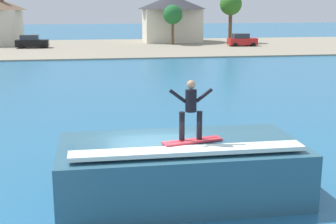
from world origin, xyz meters
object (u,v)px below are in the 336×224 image
surfboard (192,141)px  house_gabled_white (172,15)px  tree_short_bushy (173,15)px  car_far_shore (242,40)px  tree_tall_bare (231,5)px  wave_crest (181,169)px  car_near_shore (32,42)px  surfer (191,107)px

surfboard → house_gabled_white: (9.20, 58.30, 2.23)m
house_gabled_white → tree_short_bushy: (-0.77, -5.35, 0.12)m
car_far_shore → house_gabled_white: size_ratio=0.37×
surfboard → tree_tall_bare: bearing=72.5°
wave_crest → car_far_shore: (17.66, 48.84, 0.06)m
surfboard → car_near_shore: (-10.59, 50.84, -0.97)m
surfer → car_near_shore: (-10.55, 50.79, -1.96)m
surfer → tree_tall_bare: bearing=72.4°
surfer → tree_tall_bare: size_ratio=0.23×
wave_crest → house_gabled_white: house_gabled_white is taller
surfboard → house_gabled_white: size_ratio=0.17×
car_near_shore → surfboard: bearing=-78.2°
tree_tall_bare → surfboard: bearing=-107.5°
wave_crest → house_gabled_white: 58.59m
house_gabled_white → surfer: bearing=-99.0°
tree_tall_bare → wave_crest: bearing=-107.9°
tree_short_bushy → house_gabled_white: bearing=81.8°
house_gabled_white → tree_short_bushy: size_ratio=1.83×
surfer → car_near_shore: bearing=101.7°
wave_crest → car_far_shore: bearing=70.1°
surfer → tree_tall_bare: tree_tall_bare is taller
tree_tall_bare → tree_short_bushy: tree_tall_bare is taller
house_gabled_white → tree_tall_bare: 8.93m
wave_crest → surfboard: 1.19m
wave_crest → tree_tall_bare: (17.65, 54.57, 4.74)m
tree_short_bushy → surfboard: bearing=-99.0°
wave_crest → tree_short_bushy: bearing=80.6°
wave_crest → tree_tall_bare: size_ratio=0.98×
surfer → car_far_shore: surfer is taller
tree_tall_bare → tree_short_bushy: 9.35m
surfer → tree_short_bushy: bearing=80.9°
wave_crest → car_near_shore: (-10.36, 50.27, 0.06)m
tree_short_bushy → tree_tall_bare: bearing=13.7°
wave_crest → tree_tall_bare: bearing=72.1°
surfboard → tree_tall_bare: size_ratio=0.24×
car_near_shore → tree_tall_bare: tree_tall_bare is taller
car_near_shore → tree_short_bushy: (19.02, 2.12, 3.31)m
surfboard → car_far_shore: surfboard is taller
car_near_shore → car_far_shore: 28.06m
car_near_shore → tree_short_bushy: tree_short_bushy is taller
wave_crest → surfer: bearing=-70.9°
car_near_shore → house_gabled_white: bearing=20.7°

